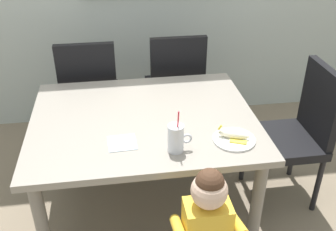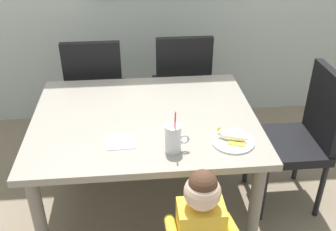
{
  "view_description": "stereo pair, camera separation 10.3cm",
  "coord_description": "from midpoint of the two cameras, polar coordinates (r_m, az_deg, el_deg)",
  "views": [
    {
      "loc": [
        -0.15,
        -1.99,
        1.9
      ],
      "look_at": [
        0.13,
        -0.11,
        0.78
      ],
      "focal_mm": 41.77,
      "sensor_mm": 36.0,
      "label": 1
    },
    {
      "loc": [
        -0.05,
        -2.01,
        1.9
      ],
      "look_at": [
        0.13,
        -0.11,
        0.78
      ],
      "focal_mm": 41.77,
      "sensor_mm": 36.0,
      "label": 2
    }
  ],
  "objects": [
    {
      "name": "milk_cup",
      "position": [
        2.0,
        2.26,
        -3.59
      ],
      "size": [
        0.13,
        0.08,
        0.25
      ],
      "color": "silver",
      "rests_on": "dining_table"
    },
    {
      "name": "snack_plate",
      "position": [
        2.13,
        10.81,
        -3.76
      ],
      "size": [
        0.23,
        0.23,
        0.01
      ],
      "primitive_type": "cylinder",
      "color": "white",
      "rests_on": "dining_table"
    },
    {
      "name": "dining_chair_far",
      "position": [
        2.66,
        20.07,
        -2.32
      ],
      "size": [
        0.44,
        0.44,
        0.96
      ],
      "rotation": [
        0.0,
        0.0,
        -1.57
      ],
      "color": "black",
      "rests_on": "ground"
    },
    {
      "name": "ground_plane",
      "position": [
        2.76,
        -1.91,
        -13.03
      ],
      "size": [
        24.0,
        24.0,
        0.0
      ],
      "primitive_type": "plane",
      "color": "#7A6B56"
    },
    {
      "name": "dining_chair_left",
      "position": [
        3.08,
        -9.52,
        3.88
      ],
      "size": [
        0.44,
        0.44,
        0.96
      ],
      "rotation": [
        0.0,
        0.0,
        3.14
      ],
      "color": "black",
      "rests_on": "ground"
    },
    {
      "name": "toddler_standing",
      "position": [
        1.92,
        6.37,
        -15.55
      ],
      "size": [
        0.33,
        0.24,
        0.84
      ],
      "color": "#3F4760",
      "rests_on": "ground"
    },
    {
      "name": "peeled_banana",
      "position": [
        2.12,
        10.82,
        -3.11
      ],
      "size": [
        0.17,
        0.14,
        0.07
      ],
      "rotation": [
        0.0,
        0.0,
        -0.41
      ],
      "color": "#F4EAC6",
      "rests_on": "snack_plate"
    },
    {
      "name": "paper_napkin",
      "position": [
        2.11,
        -5.54,
        -3.81
      ],
      "size": [
        0.16,
        0.16,
        0.0
      ],
      "primitive_type": "cube",
      "rotation": [
        0.0,
        0.0,
        0.05
      ],
      "color": "silver",
      "rests_on": "dining_table"
    },
    {
      "name": "dining_chair_right",
      "position": [
        3.13,
        2.96,
        4.76
      ],
      "size": [
        0.44,
        0.45,
        0.96
      ],
      "rotation": [
        0.0,
        0.0,
        3.14
      ],
      "color": "black",
      "rests_on": "ground"
    },
    {
      "name": "dining_table",
      "position": [
        2.37,
        -2.17,
        -1.94
      ],
      "size": [
        1.32,
        1.07,
        0.72
      ],
      "color": "gray",
      "rests_on": "ground"
    }
  ]
}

